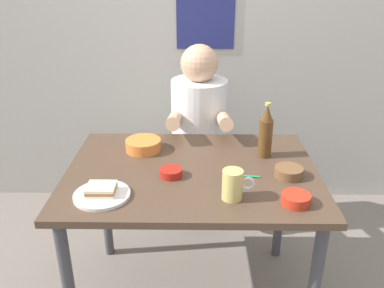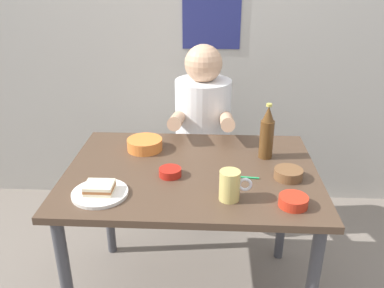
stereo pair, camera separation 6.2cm
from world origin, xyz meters
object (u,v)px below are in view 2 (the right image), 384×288
stool (202,178)px  beer_mug (230,185)px  sauce_bowl_chili (293,201)px  plate_orange (100,193)px  person_seated (203,115)px  beer_bottle (267,134)px  dining_table (191,188)px  sandwich (99,188)px

stool → beer_mug: size_ratio=3.57×
sauce_bowl_chili → plate_orange: bearing=176.8°
person_seated → beer_bottle: size_ratio=2.75×
dining_table → sauce_bowl_chili: bearing=-34.5°
dining_table → plate_orange: (-0.35, -0.23, 0.10)m
beer_mug → beer_bottle: beer_bottle is taller
plate_orange → sauce_bowl_chili: bearing=-3.2°
sauce_bowl_chili → dining_table: bearing=145.5°
stool → person_seated: person_seated is taller
beer_mug → plate_orange: bearing=179.4°
person_seated → sauce_bowl_chili: 0.96m
person_seated → plate_orange: (-0.38, -0.85, -0.02)m
person_seated → stool: bearing=90.0°
plate_orange → beer_mug: size_ratio=1.75×
person_seated → plate_orange: person_seated is taller
sauce_bowl_chili → beer_mug: bearing=171.4°
plate_orange → sandwich: 0.02m
beer_bottle → sandwich: bearing=-151.5°
stool → sandwich: size_ratio=4.09×
stool → sauce_bowl_chili: sauce_bowl_chili is taller
dining_table → sandwich: 0.43m
beer_mug → beer_bottle: (0.18, 0.38, 0.06)m
dining_table → beer_mug: size_ratio=8.73×
stool → beer_mug: beer_mug is taller
dining_table → beer_bottle: (0.34, 0.14, 0.21)m
dining_table → beer_bottle: 0.42m
person_seated → sauce_bowl_chili: person_seated is taller
stool → sauce_bowl_chili: size_ratio=4.09×
beer_mug → beer_bottle: bearing=64.8°
person_seated → beer_bottle: 0.57m
sauce_bowl_chili → person_seated: bearing=112.1°
stool → person_seated: size_ratio=0.63×
stool → beer_bottle: size_ratio=1.72×
plate_orange → sauce_bowl_chili: sauce_bowl_chili is taller
beer_mug → sauce_bowl_chili: 0.24m
dining_table → stool: dining_table is taller
plate_orange → beer_bottle: 0.79m
person_seated → sandwich: person_seated is taller
sandwich → beer_bottle: size_ratio=0.42×
stool → dining_table: bearing=-93.0°
dining_table → sandwich: bearing=-146.4°
person_seated → sandwich: 0.93m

